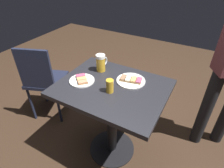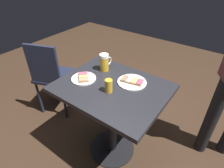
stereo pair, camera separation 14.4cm
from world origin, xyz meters
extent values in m
plane|color=#382619|center=(0.00, 0.00, 0.00)|extent=(6.00, 6.00, 0.00)
cylinder|color=black|center=(0.00, 0.00, 0.01)|extent=(0.44, 0.44, 0.01)
cylinder|color=black|center=(0.00, 0.00, 0.39)|extent=(0.09, 0.09, 0.74)
cube|color=#232328|center=(0.00, 0.00, 0.76)|extent=(0.84, 0.67, 0.04)
cylinder|color=white|center=(-0.25, -0.06, 0.78)|extent=(0.20, 0.20, 0.01)
cube|color=#9E7547|center=(-0.21, -0.09, 0.79)|extent=(0.08, 0.08, 0.01)
cube|color=#EA8E66|center=(-0.21, -0.09, 0.80)|extent=(0.08, 0.08, 0.01)
cube|color=#9E7547|center=(-0.25, -0.06, 0.79)|extent=(0.08, 0.08, 0.01)
cube|color=#E5B266|center=(-0.25, -0.06, 0.80)|extent=(0.08, 0.08, 0.01)
cube|color=#9E7547|center=(-0.28, -0.03, 0.79)|extent=(0.08, 0.08, 0.01)
cube|color=#BC4C70|center=(-0.28, -0.03, 0.80)|extent=(0.08, 0.08, 0.01)
cylinder|color=white|center=(0.10, 0.13, 0.78)|extent=(0.23, 0.23, 0.01)
cube|color=#9E7547|center=(0.16, 0.15, 0.79)|extent=(0.05, 0.09, 0.01)
cube|color=#BC4C70|center=(0.16, 0.15, 0.80)|extent=(0.05, 0.08, 0.01)
cube|color=#9E7547|center=(0.12, 0.14, 0.79)|extent=(0.05, 0.09, 0.01)
cube|color=#E5B266|center=(0.12, 0.14, 0.80)|extent=(0.05, 0.08, 0.01)
cube|color=#9E7547|center=(0.08, 0.13, 0.79)|extent=(0.05, 0.09, 0.01)
cube|color=white|center=(0.08, 0.13, 0.80)|extent=(0.05, 0.08, 0.01)
cube|color=#9E7547|center=(0.04, 0.12, 0.79)|extent=(0.05, 0.09, 0.01)
cube|color=#997051|center=(0.04, 0.12, 0.80)|extent=(0.05, 0.08, 0.01)
cylinder|color=gold|center=(-0.20, 0.16, 0.84)|extent=(0.08, 0.08, 0.12)
cylinder|color=white|center=(-0.20, 0.16, 0.91)|extent=(0.08, 0.08, 0.03)
torus|color=silver|center=(-0.19, 0.21, 0.84)|extent=(0.02, 0.08, 0.08)
cylinder|color=gold|center=(0.02, -0.07, 0.82)|extent=(0.06, 0.06, 0.10)
cylinder|color=#1E2338|center=(-0.81, 0.34, 0.22)|extent=(0.03, 0.03, 0.44)
cylinder|color=#1E2338|center=(-1.11, 0.22, 0.22)|extent=(0.03, 0.03, 0.44)
cylinder|color=#1E2338|center=(-0.70, 0.04, 0.22)|extent=(0.03, 0.03, 0.44)
cylinder|color=#1E2338|center=(-1.00, -0.08, 0.22)|extent=(0.03, 0.03, 0.44)
cube|color=#1E2338|center=(-0.90, 0.13, 0.46)|extent=(0.49, 0.49, 0.04)
cube|color=#1E2338|center=(-0.84, -0.03, 0.69)|extent=(0.33, 0.15, 0.42)
cylinder|color=black|center=(0.71, 0.53, 0.41)|extent=(0.11, 0.11, 0.83)
camera|label=1|loc=(0.58, -1.03, 1.62)|focal=30.10mm
camera|label=2|loc=(0.70, -0.95, 1.62)|focal=30.10mm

